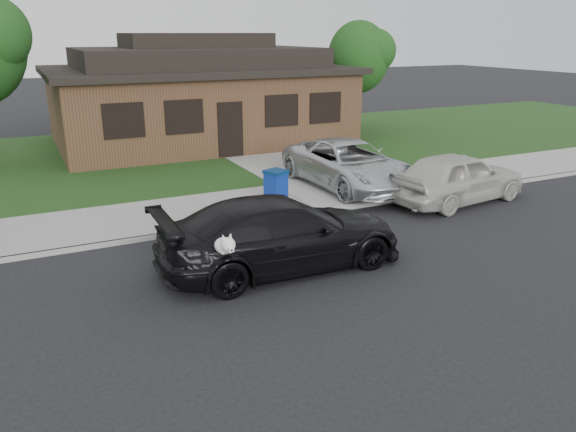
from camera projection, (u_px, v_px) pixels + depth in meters
name	position (u px, v px, depth m)	size (l,w,h in m)	color
ground	(236.00, 289.00, 11.03)	(120.00, 120.00, 0.00)	black
sidewalk	(170.00, 215.00, 15.29)	(60.00, 3.00, 0.12)	gray
curb	(186.00, 232.00, 14.01)	(60.00, 0.12, 0.12)	gray
lawn	(118.00, 159.00, 22.12)	(60.00, 13.00, 0.13)	#193814
driveway	(288.00, 159.00, 22.05)	(4.50, 13.00, 0.14)	gray
sedan	(281.00, 234.00, 11.82)	(5.32, 2.45, 1.54)	black
minivan	(349.00, 164.00, 17.63)	(2.39, 5.19, 1.44)	silver
white_compact	(458.00, 177.00, 16.45)	(1.80, 4.46, 1.52)	beige
recycling_bin	(276.00, 186.00, 16.21)	(0.72, 0.72, 0.93)	navy
house	(198.00, 96.00, 24.84)	(12.60, 8.60, 4.65)	#422B1C
tree_1	(362.00, 56.00, 27.22)	(3.15, 3.00, 5.25)	#332114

